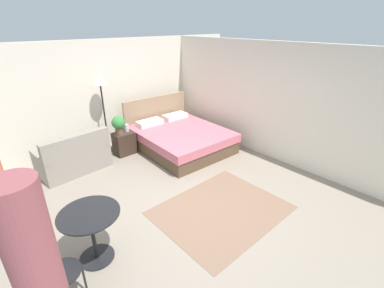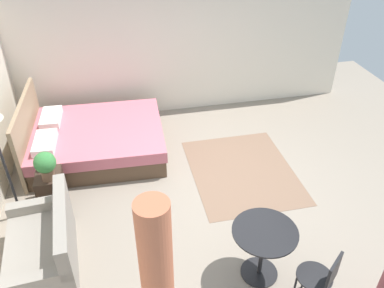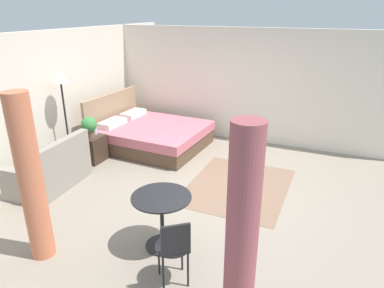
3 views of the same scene
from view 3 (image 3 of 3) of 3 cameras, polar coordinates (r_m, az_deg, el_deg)
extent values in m
cube|color=gray|center=(6.00, 2.52, -7.42)|extent=(8.27, 9.59, 0.02)
cube|color=silver|center=(7.31, -22.33, 6.91)|extent=(8.27, 0.12, 2.50)
cube|color=silver|center=(7.94, 9.66, 9.25)|extent=(0.12, 6.59, 2.50)
cube|color=#7F604C|center=(6.12, 7.57, -6.84)|extent=(2.04, 1.63, 0.01)
cube|color=brown|center=(7.74, -6.30, 0.60)|extent=(1.87, 2.20, 0.30)
cube|color=#C66675|center=(7.66, -6.38, 2.33)|extent=(1.91, 2.24, 0.19)
cube|color=#997F60|center=(8.23, -12.90, 4.35)|extent=(1.84, 0.14, 1.09)
cube|color=white|center=(7.75, -12.89, 3.36)|extent=(0.66, 0.35, 0.12)
cube|color=white|center=(8.34, -9.56, 4.88)|extent=(0.66, 0.35, 0.12)
cube|color=gray|center=(6.47, -22.28, -4.72)|extent=(1.38, 0.87, 0.42)
cube|color=gray|center=(6.10, -20.59, -1.57)|extent=(1.33, 0.24, 0.45)
cube|color=gray|center=(6.77, -19.39, -0.61)|extent=(0.20, 0.78, 0.14)
cube|color=gray|center=(5.98, -26.31, -4.60)|extent=(0.20, 0.78, 0.14)
cube|color=#38281E|center=(7.20, -15.75, -0.78)|extent=(0.45, 0.35, 0.52)
cylinder|color=brown|center=(6.99, -16.32, 1.48)|extent=(0.17, 0.17, 0.16)
sphere|color=#387F3D|center=(6.93, -16.50, 3.07)|extent=(0.30, 0.30, 0.30)
cylinder|color=silver|center=(7.20, -15.67, 2.14)|extent=(0.10, 0.10, 0.17)
cylinder|color=black|center=(7.44, -19.10, -2.54)|extent=(0.30, 0.30, 0.02)
cylinder|color=black|center=(7.17, -19.86, 3.28)|extent=(0.04, 0.04, 1.57)
cone|color=beige|center=(6.97, -20.78, 10.28)|extent=(0.33, 0.33, 0.22)
cylinder|color=black|center=(4.72, -4.76, -16.11)|extent=(0.45, 0.45, 0.02)
cylinder|color=black|center=(4.52, -4.90, -12.64)|extent=(0.05, 0.05, 0.71)
cylinder|color=black|center=(4.33, -5.05, -8.63)|extent=(0.75, 0.75, 0.02)
cylinder|color=black|center=(4.22, -1.63, -17.50)|extent=(0.02, 0.02, 0.45)
cylinder|color=black|center=(4.18, -5.44, -18.04)|extent=(0.02, 0.02, 0.45)
cylinder|color=black|center=(4.02, -0.65, -19.85)|extent=(0.02, 0.02, 0.45)
cylinder|color=black|center=(3.98, -4.70, -20.46)|extent=(0.02, 0.02, 0.45)
cylinder|color=black|center=(3.95, -3.18, -16.33)|extent=(0.55, 0.55, 0.02)
cube|color=black|center=(3.70, -2.68, -15.47)|extent=(0.22, 0.26, 0.37)
cylinder|color=#994C51|center=(3.19, 8.17, -14.10)|extent=(0.29, 0.29, 2.07)
cylinder|color=#D1704C|center=(4.43, -24.86, -5.36)|extent=(0.28, 0.28, 2.07)
camera|label=1|loc=(2.62, 46.62, 14.31)|focal=25.21mm
camera|label=2|loc=(3.49, -66.39, 28.44)|focal=36.50mm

